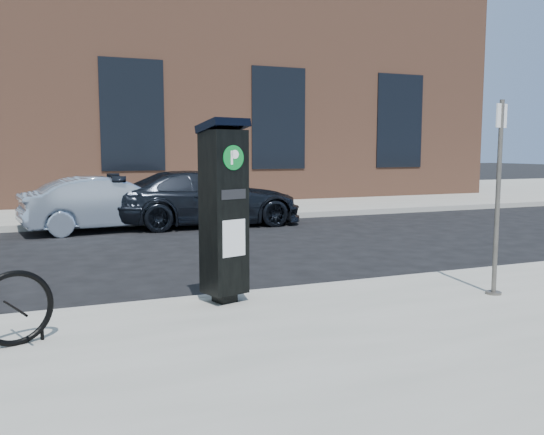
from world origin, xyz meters
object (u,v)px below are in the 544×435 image
parking_kiosk (224,209)px  car_silver (108,204)px  sign_pole (498,199)px  bike_rack (15,309)px  car_dark (207,198)px

parking_kiosk → car_silver: size_ratio=0.54×
parking_kiosk → sign_pole: (3.17, -0.92, 0.08)m
sign_pole → bike_rack: (-5.38, 0.19, -0.83)m
sign_pole → car_dark: sign_pole is taller
bike_rack → parking_kiosk: bearing=-0.8°
sign_pole → bike_rack: bearing=162.3°
sign_pole → car_dark: 8.77m
car_silver → car_dark: car_dark is taller
sign_pole → car_silver: size_ratio=0.60×
bike_rack → car_dark: (4.22, 8.48, 0.21)m
sign_pole → car_dark: size_ratio=0.49×
parking_kiosk → car_silver: 7.79m
parking_kiosk → bike_rack: size_ratio=3.04×
parking_kiosk → bike_rack: 2.45m
parking_kiosk → sign_pole: 3.31m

